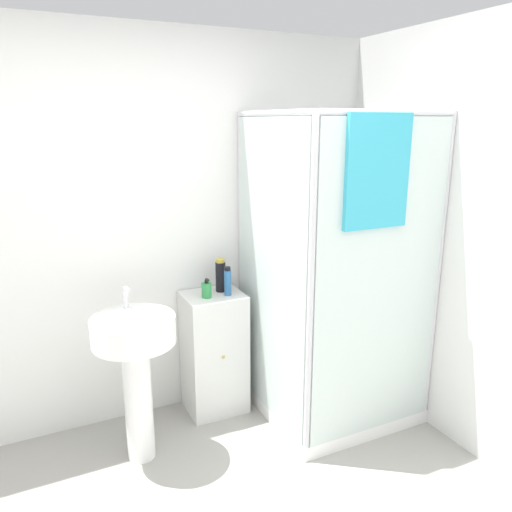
{
  "coord_description": "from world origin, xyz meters",
  "views": [
    {
      "loc": [
        -0.62,
        -1.41,
        1.94
      ],
      "look_at": [
        0.59,
        1.11,
        1.18
      ],
      "focal_mm": 35.0,
      "sensor_mm": 36.0,
      "label": 1
    }
  ],
  "objects": [
    {
      "name": "sink",
      "position": [
        -0.12,
        1.2,
        0.65
      ],
      "size": [
        0.47,
        0.47,
        1.02
      ],
      "color": "white",
      "rests_on": "ground_plane"
    },
    {
      "name": "shampoo_bottle_tall_black",
      "position": [
        0.54,
        1.54,
        0.95
      ],
      "size": [
        0.07,
        0.07,
        0.22
      ],
      "color": "black",
      "rests_on": "vanity_cabinet"
    },
    {
      "name": "vanity_cabinet",
      "position": [
        0.46,
        1.5,
        0.42
      ],
      "size": [
        0.39,
        0.35,
        0.84
      ],
      "color": "silver",
      "rests_on": "ground_plane"
    },
    {
      "name": "soap_dispenser",
      "position": [
        0.41,
        1.46,
        0.89
      ],
      "size": [
        0.06,
        0.07,
        0.13
      ],
      "color": "green",
      "rests_on": "vanity_cabinet"
    },
    {
      "name": "shower_enclosure",
      "position": [
        1.13,
        1.11,
        0.54
      ],
      "size": [
        0.95,
        0.98,
        2.0
      ],
      "color": "white",
      "rests_on": "ground_plane"
    },
    {
      "name": "shampoo_bottle_blue",
      "position": [
        0.55,
        1.44,
        0.93
      ],
      "size": [
        0.05,
        0.05,
        0.19
      ],
      "color": "#2D66A3",
      "rests_on": "vanity_cabinet"
    },
    {
      "name": "wall_back",
      "position": [
        0.0,
        1.7,
        1.25
      ],
      "size": [
        6.4,
        0.06,
        2.5
      ],
      "primitive_type": "cube",
      "color": "white",
      "rests_on": "ground_plane"
    }
  ]
}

